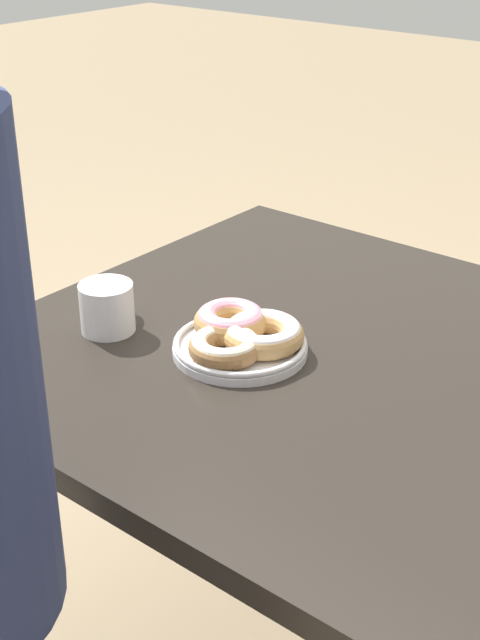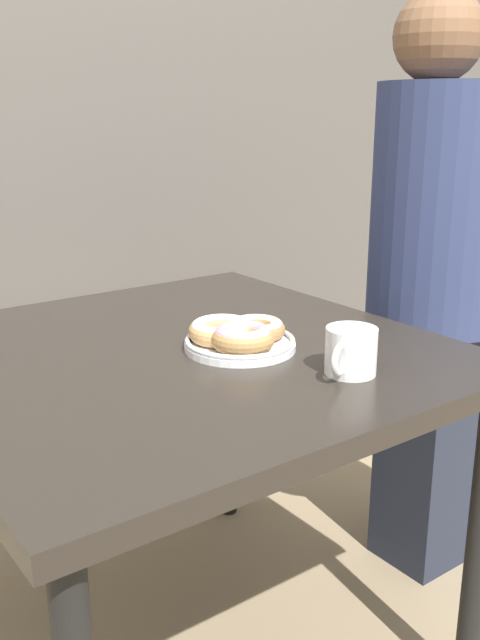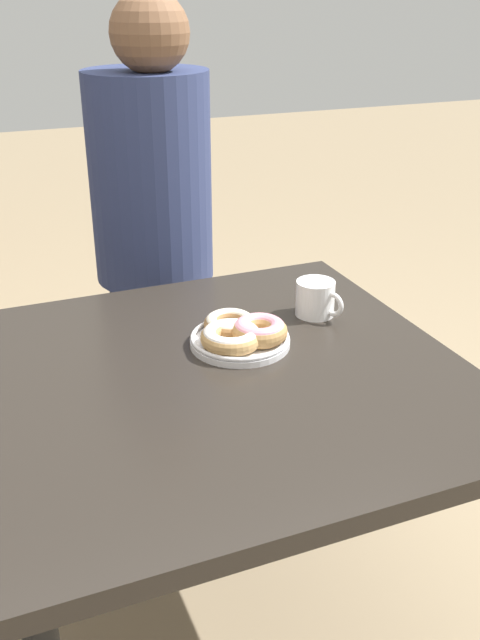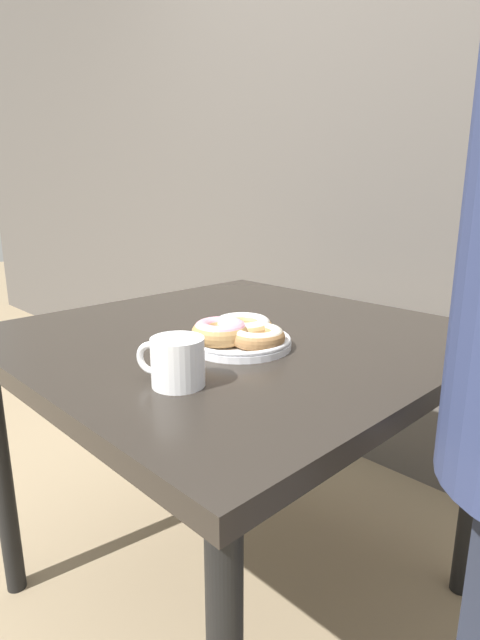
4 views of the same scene
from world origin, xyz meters
name	(u,v)px [view 4 (image 4 of 4)]	position (x,y,z in m)	size (l,w,h in m)	color
wall_back	(429,114)	(0.00, 1.12, 1.30)	(8.00, 0.05, 2.60)	#56514C
dining_table	(237,362)	(0.00, 0.25, 0.66)	(0.97, 0.99, 0.74)	#28231E
donut_plate	(239,333)	(0.09, 0.17, 0.77)	(0.22, 0.24, 0.06)	white
coffee_mug	(176,361)	(0.17, -0.05, 0.78)	(0.12, 0.09, 0.09)	white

